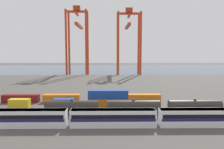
# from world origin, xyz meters

# --- Properties ---
(ground_plane) EXTENTS (420.00, 420.00, 0.00)m
(ground_plane) POSITION_xyz_m (0.00, 40.00, 0.00)
(ground_plane) COLOR #4C4944
(harbour_water) EXTENTS (400.00, 110.00, 0.01)m
(harbour_water) POSITION_xyz_m (0.00, 142.51, 0.00)
(harbour_water) COLOR #384C60
(harbour_water) RESTS_ON ground_plane
(passenger_train) EXTENTS (59.37, 3.14, 3.90)m
(passenger_train) POSITION_xyz_m (1.54, -20.70, 2.14)
(passenger_train) COLOR silver
(passenger_train) RESTS_ON ground_plane
(freight_tank_row) EXTENTS (63.57, 2.78, 4.24)m
(freight_tank_row) POSITION_xyz_m (15.43, -11.40, 1.98)
(freight_tank_row) COLOR #232326
(freight_tank_row) RESTS_ON ground_plane
(shipping_container_2) EXTENTS (6.04, 2.44, 2.60)m
(shipping_container_2) POSITION_xyz_m (-26.51, -3.24, 1.30)
(shipping_container_2) COLOR gold
(shipping_container_2) RESTS_ON ground_plane
(shipping_container_3) EXTENTS (6.04, 2.44, 2.60)m
(shipping_container_3) POSITION_xyz_m (-13.09, -3.24, 1.30)
(shipping_container_3) COLOR #1C4299
(shipping_container_3) RESTS_ON ground_plane
(shipping_container_4) EXTENTS (12.10, 2.44, 2.60)m
(shipping_container_4) POSITION_xyz_m (0.33, -3.24, 1.30)
(shipping_container_4) COLOR orange
(shipping_container_4) RESTS_ON ground_plane
(shipping_container_5) EXTENTS (12.10, 2.44, 2.60)m
(shipping_container_5) POSITION_xyz_m (0.33, -3.24, 3.90)
(shipping_container_5) COLOR #1C4299
(shipping_container_5) RESTS_ON shipping_container_4
(shipping_container_6) EXTENTS (12.10, 2.44, 2.60)m
(shipping_container_6) POSITION_xyz_m (-28.75, 3.54, 1.30)
(shipping_container_6) COLOR maroon
(shipping_container_6) RESTS_ON ground_plane
(shipping_container_7) EXTENTS (12.10, 2.44, 2.60)m
(shipping_container_7) POSITION_xyz_m (-15.24, 3.54, 1.30)
(shipping_container_7) COLOR orange
(shipping_container_7) RESTS_ON ground_plane
(shipping_container_8) EXTENTS (6.04, 2.44, 2.60)m
(shipping_container_8) POSITION_xyz_m (-1.73, 3.54, 1.30)
(shipping_container_8) COLOR #1C4299
(shipping_container_8) RESTS_ON ground_plane
(shipping_container_9) EXTENTS (12.10, 2.44, 2.60)m
(shipping_container_9) POSITION_xyz_m (11.79, 3.54, 1.30)
(shipping_container_9) COLOR orange
(shipping_container_9) RESTS_ON ground_plane
(gantry_crane_west) EXTENTS (15.77, 36.92, 49.46)m
(gantry_crane_west) POSITION_xyz_m (-22.68, 98.52, 29.98)
(gantry_crane_west) COLOR red
(gantry_crane_west) RESTS_ON ground_plane
(gantry_crane_central) EXTENTS (17.64, 34.21, 48.09)m
(gantry_crane_central) POSITION_xyz_m (15.20, 98.16, 29.34)
(gantry_crane_central) COLOR red
(gantry_crane_central) RESTS_ON ground_plane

